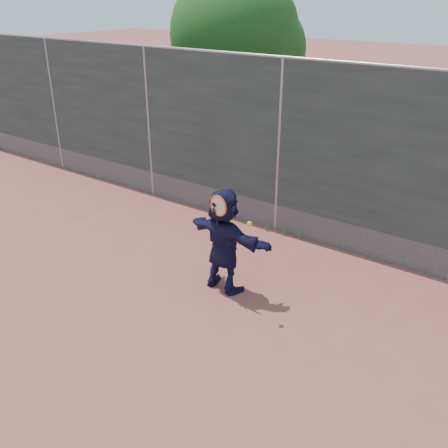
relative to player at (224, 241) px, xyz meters
The scene contains 6 objects.
ground 1.62m from the player, 105.28° to the right, with size 80.00×80.00×0.00m, color #9E4C42.
player is the anchor object (origin of this frame).
fence 2.30m from the player, 100.07° to the left, with size 20.00×0.06×3.03m.
swing_action 0.63m from the player, 63.67° to the right, with size 0.73×0.21×0.51m.
tree_left 6.47m from the player, 121.94° to the left, with size 3.15×3.00×4.53m.
weed_clump 2.10m from the player, 92.35° to the left, with size 0.68×0.07×0.30m.
Camera 1 is at (4.00, -3.68, 3.95)m, focal length 40.00 mm.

